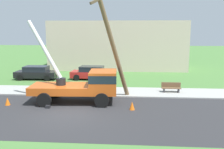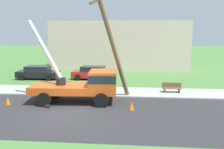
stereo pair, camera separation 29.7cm
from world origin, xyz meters
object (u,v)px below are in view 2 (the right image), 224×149
(traffic_cone_behind, at_px, (8,101))
(parked_sedan_black, at_px, (38,72))
(utility_truck, at_px, (85,83))
(traffic_cone_ahead, at_px, (131,106))
(parked_sedan_red, at_px, (93,73))
(leaning_utility_pole, at_px, (112,43))
(park_bench, at_px, (172,88))

(traffic_cone_behind, distance_m, parked_sedan_black, 9.63)
(utility_truck, height_order, parked_sedan_black, utility_truck)
(traffic_cone_ahead, height_order, parked_sedan_red, parked_sedan_red)
(parked_sedan_black, bearing_deg, traffic_cone_ahead, -44.16)
(utility_truck, height_order, leaning_utility_pole, leaning_utility_pole)
(traffic_cone_ahead, bearing_deg, traffic_cone_behind, 177.19)
(parked_sedan_red, xyz_separation_m, park_bench, (7.57, -5.56, -0.25))
(traffic_cone_ahead, height_order, parked_sedan_black, parked_sedan_black)
(utility_truck, distance_m, parked_sedan_black, 10.87)
(utility_truck, bearing_deg, park_bench, 25.81)
(leaning_utility_pole, height_order, park_bench, leaning_utility_pole)
(parked_sedan_black, relative_size, park_bench, 2.76)
(traffic_cone_behind, bearing_deg, leaning_utility_pole, 14.33)
(utility_truck, bearing_deg, leaning_utility_pole, 21.59)
(traffic_cone_behind, bearing_deg, parked_sedan_red, 65.56)
(parked_sedan_black, bearing_deg, park_bench, -20.94)
(traffic_cone_behind, height_order, parked_sedan_black, parked_sedan_black)
(traffic_cone_ahead, relative_size, parked_sedan_black, 0.13)
(traffic_cone_ahead, bearing_deg, utility_truck, 155.55)
(parked_sedan_black, bearing_deg, utility_truck, -50.81)
(leaning_utility_pole, xyz_separation_m, parked_sedan_black, (-8.76, 7.65, -3.59))
(traffic_cone_ahead, distance_m, parked_sedan_red, 11.19)
(parked_sedan_red, bearing_deg, traffic_cone_behind, -114.44)
(utility_truck, distance_m, park_bench, 7.48)
(utility_truck, xyz_separation_m, leaning_utility_pole, (1.91, 0.75, 2.89))
(parked_sedan_red, height_order, park_bench, parked_sedan_red)
(traffic_cone_behind, bearing_deg, utility_truck, 11.63)
(utility_truck, distance_m, traffic_cone_ahead, 3.89)
(traffic_cone_ahead, height_order, traffic_cone_behind, same)
(traffic_cone_behind, relative_size, parked_sedan_red, 0.12)
(leaning_utility_pole, bearing_deg, traffic_cone_ahead, -57.16)
(utility_truck, relative_size, parked_sedan_black, 1.56)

